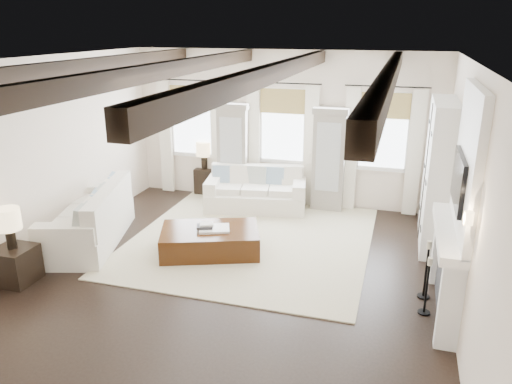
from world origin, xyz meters
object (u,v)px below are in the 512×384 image
(ottoman, at_px, (210,241))
(side_table_front, at_px, (15,265))
(sofa_left, at_px, (92,220))
(sofa_back, at_px, (256,192))
(side_table_back, at_px, (205,181))

(ottoman, xyz_separation_m, side_table_front, (-2.40, -1.77, 0.06))
(sofa_left, distance_m, ottoman, 2.16)
(sofa_back, relative_size, ottoman, 1.35)
(ottoman, bearing_deg, side_table_back, 92.97)
(ottoman, relative_size, side_table_front, 2.94)
(side_table_front, bearing_deg, side_table_back, 76.45)
(sofa_left, xyz_separation_m, side_table_front, (-0.26, -1.58, -0.14))
(sofa_back, bearing_deg, side_table_front, -121.99)
(sofa_back, relative_size, side_table_back, 3.69)
(sofa_left, xyz_separation_m, side_table_back, (0.87, 3.10, -0.12))
(side_table_front, distance_m, side_table_back, 4.81)
(sofa_left, bearing_deg, side_table_front, -99.31)
(sofa_back, distance_m, side_table_back, 1.54)
(side_table_front, bearing_deg, sofa_back, 58.01)
(sofa_left, height_order, side_table_back, sofa_left)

